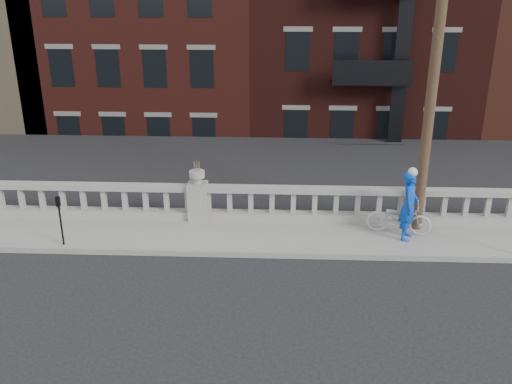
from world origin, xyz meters
TOP-DOWN VIEW (x-y plane):
  - ground at (0.00, 0.00)m, footprint 120.00×120.00m
  - sidewalk at (0.00, 3.00)m, footprint 32.00×2.20m
  - balustrade at (0.00, 3.95)m, footprint 28.00×0.34m
  - planter_pedestal at (0.00, 3.95)m, footprint 0.55×0.55m
  - lower_level at (0.56, 23.04)m, footprint 80.00×44.00m
  - utility_pole at (6.20, 3.60)m, footprint 1.60×0.28m
  - parking_meter_c at (-3.34, 2.15)m, footprint 0.10×0.09m
  - bicycle at (5.61, 3.25)m, footprint 1.83×0.94m
  - cyclist at (5.77, 2.93)m, footprint 0.67×0.81m

SIDE VIEW (x-z plane):
  - ground at x=0.00m, z-range 0.00..0.00m
  - sidewalk at x=0.00m, z-range 0.00..0.15m
  - bicycle at x=5.61m, z-range 0.15..1.06m
  - balustrade at x=0.00m, z-range 0.13..1.16m
  - planter_pedestal at x=0.00m, z-range -0.05..1.71m
  - parking_meter_c at x=-3.34m, z-range 0.32..1.68m
  - cyclist at x=5.77m, z-range 0.15..2.06m
  - lower_level at x=0.56m, z-range -7.77..13.03m
  - utility_pole at x=6.20m, z-range 0.24..10.24m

